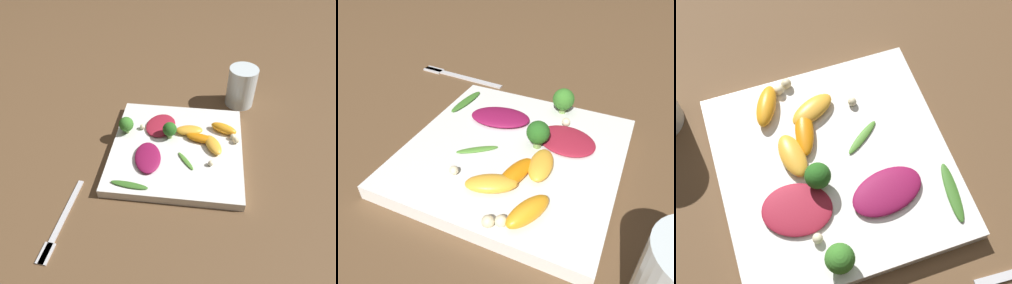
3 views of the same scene
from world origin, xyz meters
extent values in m
plane|color=brown|center=(0.00, 0.00, 0.00)|extent=(2.40, 2.40, 0.00)
cube|color=white|center=(0.00, 0.00, 0.01)|extent=(0.30, 0.30, 0.02)
ellipsoid|color=maroon|center=(0.05, -0.06, 0.03)|extent=(0.10, 0.07, 0.01)
ellipsoid|color=maroon|center=(-0.06, -0.05, 0.03)|extent=(0.10, 0.09, 0.01)
ellipsoid|color=#FCAD33|center=(-0.05, 0.02, 0.03)|extent=(0.04, 0.07, 0.02)
ellipsoid|color=orange|center=(-0.06, 0.11, 0.03)|extent=(0.05, 0.07, 0.02)
ellipsoid|color=#FCAD33|center=(-0.01, 0.08, 0.03)|extent=(0.07, 0.06, 0.02)
ellipsoid|color=orange|center=(-0.03, 0.05, 0.03)|extent=(0.04, 0.08, 0.02)
cylinder|color=#7A9E51|center=(-0.03, -0.13, 0.03)|extent=(0.01, 0.01, 0.02)
sphere|color=#387A28|center=(-0.03, -0.13, 0.05)|extent=(0.04, 0.04, 0.04)
cylinder|color=#7A9E51|center=(-0.03, -0.02, 0.03)|extent=(0.01, 0.01, 0.02)
sphere|color=#26601E|center=(-0.03, -0.02, 0.05)|extent=(0.03, 0.03, 0.03)
ellipsoid|color=#3D7528|center=(0.13, -0.09, 0.02)|extent=(0.02, 0.08, 0.01)
ellipsoid|color=#518E33|center=(0.05, 0.02, 0.02)|extent=(0.06, 0.05, 0.00)
sphere|color=beige|center=(0.05, 0.08, 0.03)|extent=(0.01, 0.01, 0.01)
sphere|color=beige|center=(-0.03, 0.14, 0.03)|extent=(0.01, 0.01, 0.01)
sphere|color=beige|center=(-0.05, -0.09, 0.03)|extent=(0.01, 0.01, 0.01)
sphere|color=beige|center=(-0.04, 0.13, 0.03)|extent=(0.01, 0.01, 0.01)
camera|label=1|loc=(0.55, 0.04, 0.55)|focal=35.00mm
camera|label=2|loc=(-0.14, 0.34, 0.32)|focal=35.00mm
camera|label=3|loc=(-0.07, -0.24, 0.58)|focal=50.00mm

